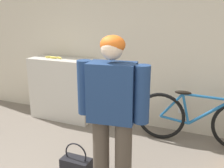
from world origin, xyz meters
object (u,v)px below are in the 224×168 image
at_px(bicycle, 198,120).
at_px(handbag, 76,166).
at_px(banana, 54,57).
at_px(person, 112,106).

xyz_separation_m(bicycle, handbag, (-1.14, -1.26, -0.25)).
distance_m(bicycle, banana, 2.41).
bearing_deg(person, banana, 132.27).
relative_size(bicycle, handbag, 4.34).
relative_size(person, bicycle, 0.92).
bearing_deg(banana, handbag, -48.26).
distance_m(person, banana, 2.11).
bearing_deg(person, bicycle, 53.81).
height_order(bicycle, banana, banana).
relative_size(bicycle, banana, 4.94).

